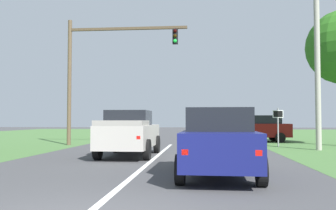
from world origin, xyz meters
The scene contains 7 objects.
ground_plane centered at (0.00, 9.65, 0.00)m, with size 120.00×120.00×0.00m, color #424244.
red_suv_near centered at (2.32, 4.91, 0.97)m, with size 2.17×4.54×1.83m.
pickup_truck_lead centered at (-1.15, 9.95, 0.99)m, with size 2.15×4.92×1.92m.
traffic_light centered at (-4.29, 16.35, 5.07)m, with size 7.37×0.40×7.69m.
keep_moving_sign centered at (6.28, 16.18, 1.43)m, with size 0.60×0.09×2.22m.
crossing_suv_far centered at (5.83, 20.76, 0.96)m, with size 4.50×2.30×1.84m.
utility_pole_right centered at (7.79, 13.85, 4.60)m, with size 0.28×0.28×9.21m, color #9E998E.
Camera 1 is at (1.83, -4.98, 1.52)m, focal length 38.42 mm.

